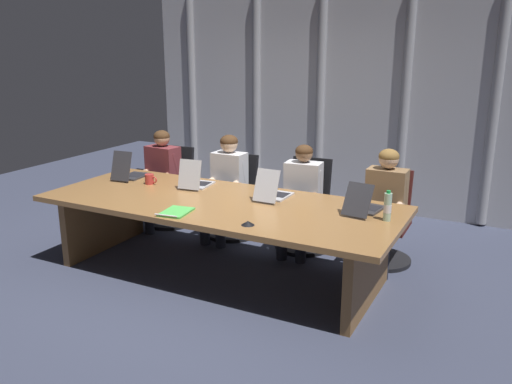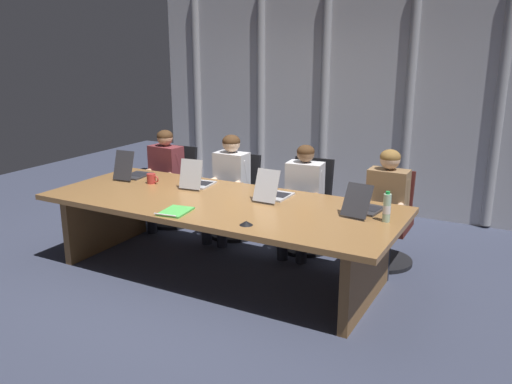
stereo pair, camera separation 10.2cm
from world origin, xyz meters
The scene contains 19 objects.
ground_plane centered at (0.00, 0.00, 0.00)m, with size 10.74×10.74×0.00m, color #383D51.
conference_table centered at (0.00, 0.00, 0.57)m, with size 3.36×1.34×0.72m.
curtain_backdrop centered at (0.00, 2.68, 1.40)m, with size 5.03×0.17×2.80m.
laptop_left_end centered at (-1.30, 0.30, 0.78)m, with size 0.26×0.45×0.32m.
laptop_left_mid centered at (-0.46, 0.32, 0.78)m, with size 0.28×0.41×0.31m.
laptop_center centered at (0.41, 0.30, 0.78)m, with size 0.24×0.44×0.30m.
laptop_right_mid centered at (1.29, 0.29, 0.78)m, with size 0.29×0.48×0.28m.
office_chair_left_end centered at (-1.32, 1.03, 0.34)m, with size 0.60×0.60×0.92m.
office_chair_left_mid centered at (-0.44, 1.03, 0.34)m, with size 0.60×0.60×0.91m.
office_chair_center centered at (0.45, 1.03, 0.35)m, with size 0.60×0.60×0.95m.
office_chair_right_mid centered at (1.30, 1.03, 0.34)m, with size 0.60×0.60×0.92m.
person_left_end centered at (-1.37, 0.88, 0.65)m, with size 0.44×0.57×1.15m.
person_left_mid centered at (-0.44, 0.88, 0.66)m, with size 0.38×0.55×1.16m.
person_center centered at (0.46, 0.87, 0.63)m, with size 0.42×0.57×1.13m.
person_right_mid centered at (1.32, 0.88, 0.66)m, with size 0.39×0.55×1.16m.
water_bottle_primary centered at (1.52, 0.14, 0.84)m, with size 0.06×0.06×0.26m.
coffee_mug_near centered at (-0.96, 0.21, 0.77)m, with size 0.14×0.09×0.10m.
conference_mic_left_side centered at (0.56, -0.48, 0.74)m, with size 0.11×0.11×0.04m, color black.
spiral_notepad centered at (-0.14, -0.48, 0.73)m, with size 0.26×0.33×0.03m.
Camera 1 is at (2.45, -4.03, 2.12)m, focal length 37.15 mm.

